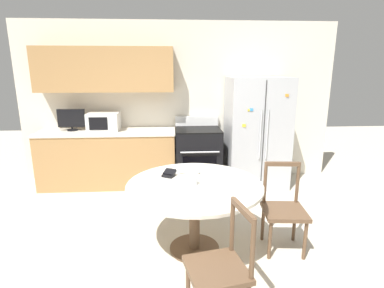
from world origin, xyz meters
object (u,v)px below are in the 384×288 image
at_px(candle_glass, 193,181).
at_px(countertop_tv, 71,119).
at_px(refrigerator, 256,132).
at_px(wallet, 169,174).
at_px(oven_range, 198,156).
at_px(dining_chair_right, 284,210).
at_px(dining_chair_near, 220,268).
at_px(microwave, 104,122).

bearing_deg(candle_glass, countertop_tv, 131.71).
bearing_deg(refrigerator, wallet, -130.91).
distance_m(refrigerator, wallet, 2.11).
relative_size(oven_range, wallet, 6.44).
distance_m(refrigerator, dining_chair_right, 1.91).
distance_m(oven_range, wallet, 1.74).
relative_size(dining_chair_near, dining_chair_right, 1.00).
height_order(oven_range, wallet, oven_range).
bearing_deg(wallet, refrigerator, 49.09).
bearing_deg(microwave, dining_chair_near, -63.73).
bearing_deg(wallet, countertop_tv, 131.43).
xyz_separation_m(microwave, wallet, (1.04, -1.74, -0.28)).
xyz_separation_m(microwave, dining_chair_near, (1.42, -2.88, -0.61)).
distance_m(oven_range, microwave, 1.60).
height_order(countertop_tv, candle_glass, countertop_tv).
bearing_deg(dining_chair_near, countertop_tv, 21.50).
bearing_deg(wallet, oven_range, 74.84).
bearing_deg(countertop_tv, oven_range, -2.61).
distance_m(countertop_tv, wallet, 2.36).
height_order(refrigerator, candle_glass, refrigerator).
bearing_deg(microwave, wallet, -59.02).
distance_m(dining_chair_right, wallet, 1.25).
relative_size(oven_range, dining_chair_right, 1.20).
bearing_deg(refrigerator, countertop_tv, 176.97).
bearing_deg(candle_glass, oven_range, 83.73).
distance_m(refrigerator, dining_chair_near, 2.95).
bearing_deg(oven_range, microwave, 176.98).
height_order(dining_chair_near, dining_chair_right, same).
bearing_deg(countertop_tv, candle_glass, -48.29).
height_order(refrigerator, wallet, refrigerator).
bearing_deg(oven_range, dining_chair_right, -69.15).
height_order(dining_chair_right, candle_glass, dining_chair_right).
relative_size(microwave, wallet, 2.86).
xyz_separation_m(refrigerator, countertop_tv, (-2.93, 0.16, 0.22)).
relative_size(refrigerator, countertop_tv, 4.14).
distance_m(oven_range, candle_glass, 1.95).
xyz_separation_m(refrigerator, dining_chair_near, (-1.00, -2.74, -0.43)).
distance_m(microwave, dining_chair_right, 3.05).
relative_size(countertop_tv, candle_glass, 4.72).
xyz_separation_m(countertop_tv, dining_chair_near, (1.92, -2.89, -0.65)).
bearing_deg(countertop_tv, wallet, -48.57).
distance_m(refrigerator, microwave, 2.44).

